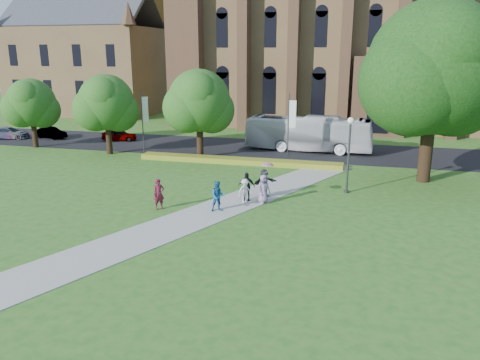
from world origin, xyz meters
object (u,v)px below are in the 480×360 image
(car_0, at_px, (119,135))
(pedestrian_0, at_px, (159,194))
(large_tree, at_px, (435,68))
(streetlamp, at_px, (349,146))
(car_2, at_px, (8,133))
(tour_coach, at_px, (308,134))
(car_1, at_px, (51,133))

(car_0, distance_m, pedestrian_0, 24.67)
(large_tree, distance_m, pedestrian_0, 21.28)
(streetlamp, height_order, car_2, streetlamp)
(tour_coach, relative_size, pedestrian_0, 6.46)
(car_1, bearing_deg, tour_coach, -76.90)
(car_0, height_order, car_2, car_2)
(tour_coach, xyz_separation_m, car_1, (-28.87, -0.35, -1.09))
(large_tree, bearing_deg, car_0, 162.87)
(large_tree, xyz_separation_m, car_1, (-38.59, 8.75, -7.72))
(car_0, bearing_deg, large_tree, -122.01)
(pedestrian_0, bearing_deg, car_2, 103.06)
(large_tree, bearing_deg, streetlamp, -140.71)
(large_tree, relative_size, car_0, 3.57)
(car_0, xyz_separation_m, pedestrian_0, (13.81, -20.43, 0.34))
(large_tree, height_order, car_0, large_tree)
(tour_coach, bearing_deg, large_tree, -130.03)
(car_2, xyz_separation_m, pedestrian_0, (26.51, -18.47, 0.33))
(tour_coach, relative_size, car_2, 2.77)
(streetlamp, distance_m, tour_coach, 14.32)
(streetlamp, relative_size, tour_coach, 0.43)
(streetlamp, xyz_separation_m, car_0, (-24.93, 13.88, -2.65))
(pedestrian_0, bearing_deg, tour_coach, 29.02)
(large_tree, relative_size, tour_coach, 1.07)
(streetlamp, xyz_separation_m, car_1, (-33.09, 13.25, -2.65))
(car_2, bearing_deg, tour_coach, -104.05)
(car_1, relative_size, car_2, 0.85)
(large_tree, bearing_deg, tour_coach, 136.90)
(car_2, relative_size, pedestrian_0, 2.33)
(large_tree, xyz_separation_m, car_0, (-30.43, 9.38, -7.72))
(streetlamp, xyz_separation_m, tour_coach, (-4.22, 13.60, -1.56))
(streetlamp, height_order, tour_coach, streetlamp)
(streetlamp, bearing_deg, car_2, 162.42)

